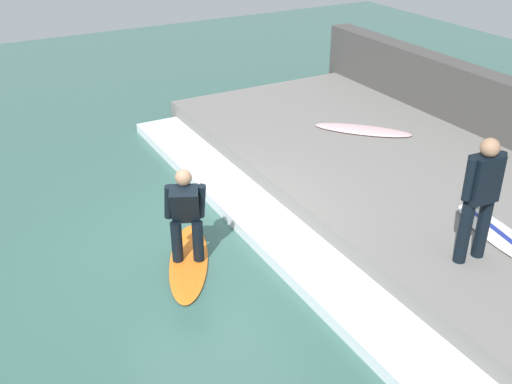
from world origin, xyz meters
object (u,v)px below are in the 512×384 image
object	(u,v)px
surfboard_spare	(363,130)
surfer_riding	(186,212)
surfboard_riding	(189,261)
surfboard_waiting_near	(498,234)
surfer_waiting_near	(481,194)

from	to	relation	value
surfboard_spare	surfer_riding	bearing A→B (deg)	-157.66
surfboard_riding	surfboard_waiting_near	bearing A→B (deg)	-28.80
surfer_riding	surfboard_spare	world-z (taller)	surfer_riding
surfer_waiting_near	surfboard_spare	world-z (taller)	surfer_waiting_near
surfer_waiting_near	surfboard_riding	bearing A→B (deg)	142.86
surfboard_spare	surfboard_riding	bearing A→B (deg)	-157.66
surfboard_riding	surfboard_spare	world-z (taller)	surfboard_spare
surfer_riding	surfboard_waiting_near	bearing A→B (deg)	-28.80
surfer_waiting_near	surfboard_spare	size ratio (longest dim) A/B	1.00
surfer_riding	surfer_waiting_near	xyz separation A→B (m)	(2.99, -2.27, 0.56)
surfer_riding	surfboard_spare	bearing A→B (deg)	22.34
surfer_riding	surfboard_riding	bearing A→B (deg)	90.00
surfboard_riding	surfer_riding	world-z (taller)	surfer_riding
surfer_waiting_near	surfboard_waiting_near	xyz separation A→B (m)	(0.78, 0.19, -0.92)
surfboard_waiting_near	surfboard_spare	world-z (taller)	surfboard_waiting_near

